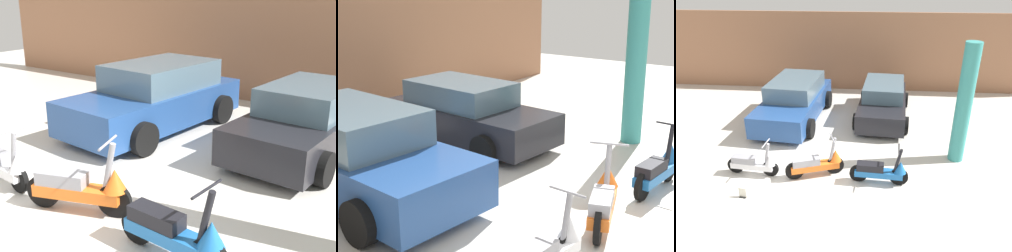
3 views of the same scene
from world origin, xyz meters
TOP-DOWN VIEW (x-y plane):
  - scooter_front_left at (-1.15, 0.61)m, footprint 1.40×0.51m
  - scooter_front_right at (0.50, 0.70)m, footprint 1.48×0.77m
  - scooter_front_center at (2.15, 0.51)m, footprint 1.48×0.53m
  - car_rear_left at (-0.88, 4.26)m, footprint 2.33×4.36m
  - car_rear_center at (2.26, 4.67)m, footprint 2.04×3.86m
  - support_column_side at (4.28, 1.87)m, footprint 0.42×0.42m

SIDE VIEW (x-z plane):
  - scooter_front_left at x=-1.15m, z-range -0.14..0.84m
  - scooter_front_center at x=2.15m, z-range -0.15..0.88m
  - scooter_front_right at x=0.50m, z-range -0.16..0.92m
  - car_rear_center at x=2.26m, z-range -0.03..1.25m
  - car_rear_left at x=-0.88m, z-range -0.03..1.40m
  - support_column_side at x=4.28m, z-range 0.00..3.32m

